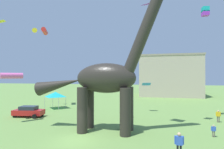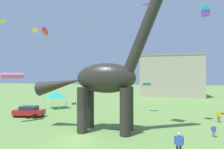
# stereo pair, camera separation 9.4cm
# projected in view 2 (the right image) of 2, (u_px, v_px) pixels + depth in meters

# --- Properties ---
(ground_plane) EXTENTS (240.00, 240.00, 0.00)m
(ground_plane) POSITION_uv_depth(u_px,v_px,m) (76.00, 140.00, 17.87)
(ground_plane) COLOR #6B9347
(dinosaur_sculpture) EXTENTS (14.93, 3.16, 15.61)m
(dinosaur_sculpture) POSITION_uv_depth(u_px,v_px,m) (105.00, 78.00, 20.73)
(dinosaur_sculpture) COLOR #2D2823
(dinosaur_sculpture) RESTS_ON ground_plane
(parked_sedan_left) EXTENTS (4.43, 2.41, 1.55)m
(parked_sedan_left) POSITION_uv_depth(u_px,v_px,m) (29.00, 111.00, 28.10)
(parked_sedan_left) COLOR red
(parked_sedan_left) RESTS_ON ground_plane
(person_near_flyer) EXTENTS (0.44, 0.20, 1.18)m
(person_near_flyer) POSITION_uv_depth(u_px,v_px,m) (214.00, 130.00, 18.67)
(person_near_flyer) COLOR #6B6056
(person_near_flyer) RESTS_ON ground_plane
(person_strolling_adult) EXTENTS (0.58, 0.26, 1.56)m
(person_strolling_adult) POSITION_uv_depth(u_px,v_px,m) (219.00, 115.00, 24.63)
(person_strolling_adult) COLOR #6B6056
(person_strolling_adult) RESTS_ON ground_plane
(person_vendor_side) EXTENTS (0.61, 0.27, 1.64)m
(person_vendor_side) POSITION_uv_depth(u_px,v_px,m) (130.00, 111.00, 27.45)
(person_vendor_side) COLOR black
(person_vendor_side) RESTS_ON ground_plane
(person_photographer) EXTENTS (0.67, 0.29, 1.78)m
(person_photographer) POSITION_uv_depth(u_px,v_px,m) (179.00, 142.00, 14.08)
(person_photographer) COLOR black
(person_photographer) RESTS_ON ground_plane
(festival_canopy_tent) EXTENTS (3.15, 3.15, 3.00)m
(festival_canopy_tent) POSITION_uv_depth(u_px,v_px,m) (56.00, 94.00, 35.53)
(festival_canopy_tent) COLOR #B2B2B7
(festival_canopy_tent) RESTS_ON ground_plane
(kite_near_low) EXTENTS (3.23, 3.23, 0.93)m
(kite_near_low) POSITION_uv_depth(u_px,v_px,m) (43.00, 31.00, 37.29)
(kite_near_low) COLOR red
(kite_apex) EXTENTS (0.95, 0.95, 1.19)m
(kite_apex) POSITION_uv_depth(u_px,v_px,m) (206.00, 11.00, 26.14)
(kite_apex) COLOR #19B2B7
(kite_trailing) EXTENTS (2.08, 1.92, 0.38)m
(kite_trailing) POSITION_uv_depth(u_px,v_px,m) (150.00, 3.00, 21.66)
(kite_trailing) COLOR purple
(kite_mid_center) EXTENTS (1.22, 1.36, 1.41)m
(kite_mid_center) POSITION_uv_depth(u_px,v_px,m) (2.00, 21.00, 29.20)
(kite_mid_center) COLOR yellow
(kite_high_left) EXTENTS (2.66, 2.54, 0.75)m
(kite_high_left) POSITION_uv_depth(u_px,v_px,m) (11.00, 76.00, 24.49)
(kite_high_left) COLOR pink
(kite_mid_left) EXTENTS (1.51, 1.17, 0.47)m
(kite_mid_left) POSITION_uv_depth(u_px,v_px,m) (147.00, 84.00, 31.81)
(kite_mid_left) COLOR #287AE5
(background_building_block) EXTENTS (17.49, 10.62, 12.01)m
(background_building_block) POSITION_uv_depth(u_px,v_px,m) (170.00, 76.00, 57.69)
(background_building_block) COLOR #B7A893
(background_building_block) RESTS_ON ground_plane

